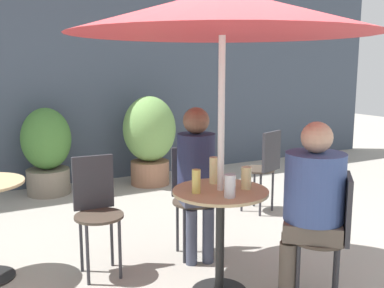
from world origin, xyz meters
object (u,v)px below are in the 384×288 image
Objects in this scene: cafe_table_near at (220,219)px; seated_person_1 at (196,169)px; bistro_chair_1 at (192,190)px; potted_plant_0 at (47,149)px; seated_person_0 at (311,199)px; beer_glass_1 at (230,186)px; beer_glass_3 at (214,170)px; beer_glass_2 at (246,178)px; bistro_chair_3 at (96,203)px; potted_plant_1 at (150,136)px; umbrella at (222,13)px; beer_glass_0 at (196,181)px; bistro_chair_2 at (265,163)px; bistro_chair_0 at (333,228)px.

seated_person_1 is at bearing 76.75° from cafe_table_near.
potted_plant_0 is at bearing 120.11° from bistro_chair_1.
cafe_table_near is 0.61× the size of seated_person_0.
cafe_table_near is at bearing 77.18° from beer_glass_1.
beer_glass_3 is at bearing -88.92° from bistro_chair_1.
seated_person_0 reaches higher than bistro_chair_1.
bistro_chair_3 is at bearing 135.40° from beer_glass_2.
potted_plant_1 is 0.58× the size of umbrella.
seated_person_0 is at bearing -60.13° from seated_person_1.
bistro_chair_2 is at bearing 39.19° from beer_glass_0.
potted_plant_1 is at bearing 79.36° from beer_glass_2.
cafe_table_near is 0.97m from bistro_chair_3.
bistro_chair_3 is at bearing -168.89° from bistro_chair_1.
seated_person_0 reaches higher than beer_glass_1.
seated_person_1 is (-0.39, 1.07, 0.21)m from bistro_chair_0.
bistro_chair_1 is 1.28m from bistro_chair_2.
beer_glass_1 is at bearing -54.09° from beer_glass_0.
beer_glass_3 is at bearing -35.73° from bistro_chair_3.
cafe_table_near is 1.82m from bistro_chair_2.
bistro_chair_0 is at bearing -54.35° from beer_glass_3.
bistro_chair_3 is at bearing 122.55° from beer_glass_0.
beer_glass_1 is at bearing -104.71° from beer_glass_3.
potted_plant_1 is at bearing 89.07° from seated_person_1.
seated_person_0 reaches higher than beer_glass_0.
seated_person_1 reaches higher than bistro_chair_1.
potted_plant_1 is (0.77, 3.09, -0.17)m from beer_glass_1.
seated_person_1 reaches higher than bistro_chair_2.
seated_person_1 is 6.63× the size of beer_glass_3.
seated_person_0 reaches higher than bistro_chair_3.
bistro_chair_2 is (1.33, 1.24, 0.01)m from cafe_table_near.
potted_plant_0 reaches higher than beer_glass_3.
bistro_chair_3 is 1.16m from beer_glass_2.
seated_person_0 is 3.33m from potted_plant_1.
beer_glass_2 is 0.80× the size of beer_glass_3.
beer_glass_2 is (-1.16, -1.30, 0.27)m from bistro_chair_2.
cafe_table_near is at bearing -106.60° from beer_glass_3.
beer_glass_3 is at bearing 73.40° from cafe_table_near.
seated_person_1 is at bearing -120.13° from seated_person_0.
umbrella reaches higher than bistro_chair_1.
bistro_chair_0 and bistro_chair_2 have the same top height.
beer_glass_0 is at bearing -145.98° from beer_glass_3.
umbrella reaches higher than bistro_chair_0.
seated_person_1 reaches higher than beer_glass_3.
bistro_chair_0 is at bearing -56.59° from seated_person_1.
seated_person_1 reaches higher than beer_glass_0.
potted_plant_1 is at bearing -141.91° from seated_person_0.
bistro_chair_3 is 0.72× the size of seated_person_1.
beer_glass_1 is 0.14× the size of potted_plant_0.
seated_person_1 is (0.77, -0.16, 0.21)m from bistro_chair_3.
bistro_chair_1 is 1.53m from umbrella.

